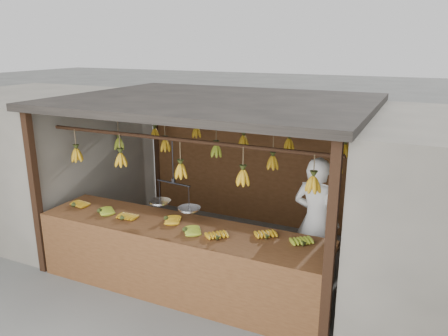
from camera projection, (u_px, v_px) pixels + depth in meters
The scene contains 8 objects.
ground at pixel (216, 253), 6.76m from camera, with size 80.00×80.00×0.00m, color #5B5B57.
stall at pixel (225, 124), 6.51m from camera, with size 4.30×3.30×2.40m.
neighbor_left at pixel (37, 157), 7.91m from camera, with size 3.00×3.00×2.30m, color slate.
counter at pixel (174, 243), 5.48m from camera, with size 3.87×0.88×0.96m.
hanging_bananas at pixel (215, 152), 6.32m from camera, with size 3.64×2.25×0.39m.
balance_scale at pixel (174, 202), 5.61m from camera, with size 0.75×0.34×0.88m.
vendor at pixel (316, 222), 5.71m from camera, with size 0.64×0.42×1.76m, color white.
bag_bundles at pixel (364, 182), 6.86m from camera, with size 0.08×0.26×1.24m.
Camera 1 is at (2.71, -5.50, 3.14)m, focal length 35.00 mm.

